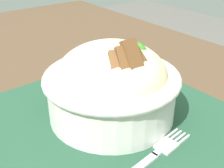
% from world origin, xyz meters
% --- Properties ---
extents(table, '(1.38, 0.86, 0.72)m').
position_xyz_m(table, '(0.00, 0.00, 0.66)').
color(table, '#4C3826').
rests_on(table, ground_plane).
extents(placemat, '(0.41, 0.37, 0.00)m').
position_xyz_m(placemat, '(0.04, 0.03, 0.72)').
color(placemat, '#1E422D').
rests_on(placemat, table).
extents(bowl, '(0.22, 0.22, 0.12)m').
position_xyz_m(bowl, '(0.00, 0.05, 0.77)').
color(bowl, silver).
rests_on(bowl, placemat).
extents(fork, '(0.03, 0.13, 0.00)m').
position_xyz_m(fork, '(0.10, 0.03, 0.72)').
color(fork, silver).
rests_on(fork, placemat).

